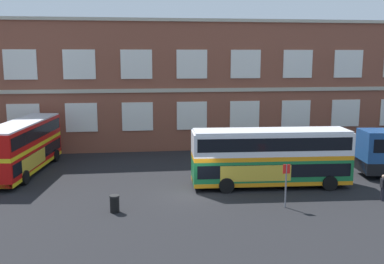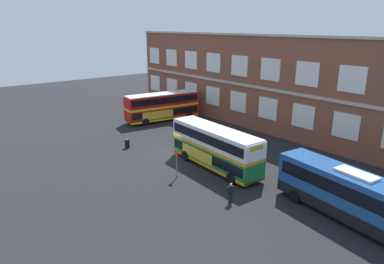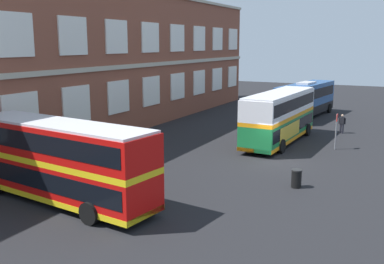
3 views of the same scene
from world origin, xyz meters
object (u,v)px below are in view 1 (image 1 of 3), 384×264
waiting_passenger (383,186)px  bus_stand_flag (286,182)px  double_decker_near (23,146)px  station_litter_bin (115,204)px  double_decker_middle (271,157)px

waiting_passenger → bus_stand_flag: bearing=-175.9°
double_decker_near → station_litter_bin: (7.47, -10.03, -1.63)m
double_decker_middle → station_litter_bin: size_ratio=10.79×
double_decker_near → waiting_passenger: size_ratio=6.61×
double_decker_middle → waiting_passenger: double_decker_middle is taller
double_decker_middle → bus_stand_flag: double_decker_middle is taller
waiting_passenger → station_litter_bin: waiting_passenger is taller
double_decker_middle → station_litter_bin: double_decker_middle is taller
double_decker_middle → station_litter_bin: (-10.68, -3.94, -1.63)m
bus_stand_flag → station_litter_bin: size_ratio=2.62×
double_decker_middle → waiting_passenger: (6.18, -3.95, -1.22)m
double_decker_near → station_litter_bin: double_decker_near is taller
bus_stand_flag → waiting_passenger: bearing=4.1°
waiting_passenger → bus_stand_flag: bus_stand_flag is taller
bus_stand_flag → double_decker_near: bearing=149.4°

